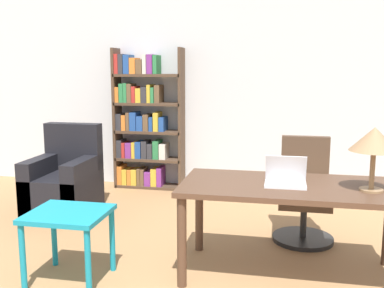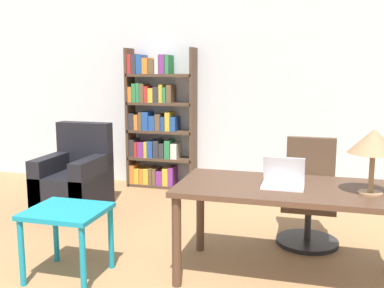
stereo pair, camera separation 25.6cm
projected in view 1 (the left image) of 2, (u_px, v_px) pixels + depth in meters
The scene contains 8 objects.
wall_back at pixel (234, 87), 5.84m from camera, with size 8.00×0.06×2.70m.
desk at pixel (292, 196), 3.40m from camera, with size 1.67×0.81×0.73m.
laptop at pixel (286, 179), 3.36m from camera, with size 0.30×0.22×0.22m.
table_lamp at pixel (374, 141), 3.15m from camera, with size 0.34×0.34×0.46m.
office_chair at pixel (304, 196), 4.19m from camera, with size 0.56×0.56×0.96m.
side_table_blue at pixel (69, 223), 3.34m from camera, with size 0.57×0.52×0.54m.
armchair at pixel (64, 184), 5.01m from camera, with size 0.65×0.77×0.97m.
bookshelf at pixel (143, 124), 5.97m from camera, with size 0.93×0.28×1.85m.
Camera 1 is at (0.63, -1.34, 1.59)m, focal length 42.00 mm.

